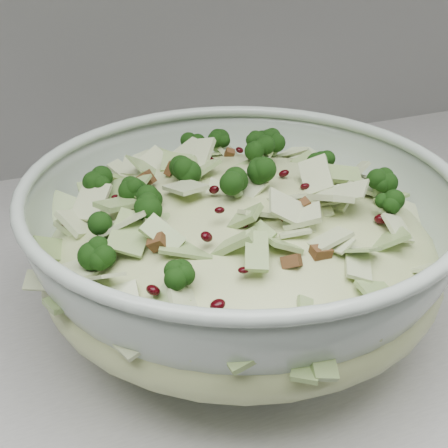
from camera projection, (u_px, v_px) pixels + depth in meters
mixing_bowl at (241, 251)px, 0.50m from camera, size 0.38×0.38×0.14m
salad at (241, 228)px, 0.49m from camera, size 0.36×0.36×0.14m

